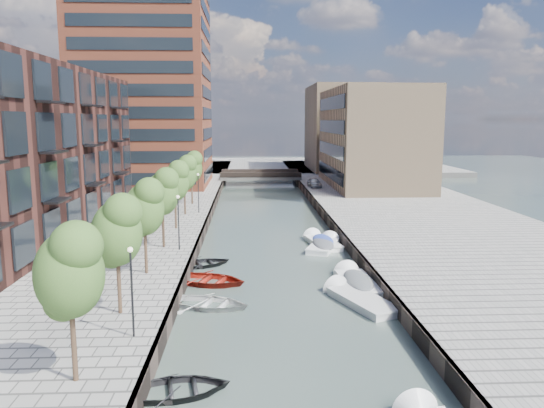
{
  "coord_description": "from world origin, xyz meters",
  "views": [
    {
      "loc": [
        -2.01,
        -14.81,
        10.63
      ],
      "look_at": [
        0.0,
        29.71,
        3.5
      ],
      "focal_mm": 35.0,
      "sensor_mm": 36.0,
      "label": 1
    }
  ],
  "objects": [
    {
      "name": "tree_5",
      "position": [
        -8.5,
        39.0,
        5.31
      ],
      "size": [
        2.5,
        2.5,
        5.95
      ],
      "color": "#382619",
      "rests_on": "quay_left"
    },
    {
      "name": "tree_2",
      "position": [
        -8.5,
        18.0,
        5.31
      ],
      "size": [
        2.5,
        2.5,
        5.95
      ],
      "color": "#382619",
      "rests_on": "quay_left"
    },
    {
      "name": "quay_wall_left",
      "position": [
        -6.1,
        40.0,
        0.5
      ],
      "size": [
        0.25,
        140.0,
        1.0
      ],
      "primitive_type": "cube",
      "color": "#332823",
      "rests_on": "ground"
    },
    {
      "name": "water",
      "position": [
        0.0,
        40.0,
        0.0
      ],
      "size": [
        300.0,
        300.0,
        0.0
      ],
      "primitive_type": "plane",
      "color": "#38473F",
      "rests_on": "ground"
    },
    {
      "name": "apartment_block",
      "position": [
        -20.0,
        30.0,
        8.0
      ],
      "size": [
        8.0,
        38.0,
        14.0
      ],
      "primitive_type": "cube",
      "color": "black",
      "rests_on": "quay_left"
    },
    {
      "name": "motorboat_4",
      "position": [
        4.33,
        28.2,
        0.22
      ],
      "size": [
        3.55,
        5.6,
        1.77
      ],
      "color": "white",
      "rests_on": "ground"
    },
    {
      "name": "tree_4",
      "position": [
        -8.5,
        32.0,
        5.31
      ],
      "size": [
        2.5,
        2.5,
        5.95
      ],
      "color": "#382619",
      "rests_on": "quay_left"
    },
    {
      "name": "tan_block_far",
      "position": [
        16.0,
        88.0,
        9.0
      ],
      "size": [
        12.0,
        20.0,
        16.0
      ],
      "primitive_type": "cube",
      "color": "tan",
      "rests_on": "quay_right"
    },
    {
      "name": "motorboat_1",
      "position": [
        4.93,
        18.06,
        0.22
      ],
      "size": [
        2.28,
        5.62,
        1.83
      ],
      "color": "white",
      "rests_on": "ground"
    },
    {
      "name": "tree_0",
      "position": [
        -8.5,
        4.0,
        5.31
      ],
      "size": [
        2.5,
        2.5,
        5.95
      ],
      "color": "#382619",
      "rests_on": "quay_left"
    },
    {
      "name": "sloop_3",
      "position": [
        -4.24,
        14.29,
        0.0
      ],
      "size": [
        5.31,
        4.47,
        0.94
      ],
      "primitive_type": "imported",
      "rotation": [
        0.0,
        0.0,
        1.26
      ],
      "color": "silver",
      "rests_on": "ground"
    },
    {
      "name": "lamp_1",
      "position": [
        -7.2,
        24.0,
        3.51
      ],
      "size": [
        0.24,
        0.24,
        4.12
      ],
      "color": "black",
      "rests_on": "quay_left"
    },
    {
      "name": "bridge",
      "position": [
        0.0,
        72.0,
        1.39
      ],
      "size": [
        13.0,
        6.0,
        1.3
      ],
      "color": "gray",
      "rests_on": "ground"
    },
    {
      "name": "lamp_0",
      "position": [
        -7.2,
        8.0,
        3.51
      ],
      "size": [
        0.24,
        0.24,
        4.12
      ],
      "color": "black",
      "rests_on": "quay_left"
    },
    {
      "name": "tower",
      "position": [
        -17.0,
        65.0,
        16.0
      ],
      "size": [
        18.0,
        18.0,
        30.0
      ],
      "primitive_type": "cube",
      "color": "#97452C",
      "rests_on": "quay_left"
    },
    {
      "name": "far_closure",
      "position": [
        0.0,
        100.0,
        0.5
      ],
      "size": [
        80.0,
        40.0,
        1.0
      ],
      "primitive_type": "cube",
      "color": "gray",
      "rests_on": "ground"
    },
    {
      "name": "tan_block_near",
      "position": [
        16.0,
        62.0,
        8.0
      ],
      "size": [
        12.0,
        25.0,
        14.0
      ],
      "primitive_type": "cube",
      "color": "tan",
      "rests_on": "quay_right"
    },
    {
      "name": "quay_right",
      "position": [
        16.0,
        40.0,
        0.5
      ],
      "size": [
        20.0,
        140.0,
        1.0
      ],
      "primitive_type": "cube",
      "color": "gray",
      "rests_on": "ground"
    },
    {
      "name": "sloop_1",
      "position": [
        -4.83,
        4.62,
        0.0
      ],
      "size": [
        4.69,
        3.74,
        0.87
      ],
      "primitive_type": "imported",
      "rotation": [
        0.0,
        0.0,
        1.76
      ],
      "color": "black",
      "rests_on": "ground"
    },
    {
      "name": "quay_wall_right",
      "position": [
        6.1,
        40.0,
        0.5
      ],
      "size": [
        0.25,
        140.0,
        1.0
      ],
      "primitive_type": "cube",
      "color": "#332823",
      "rests_on": "ground"
    },
    {
      "name": "lamp_2",
      "position": [
        -7.2,
        40.0,
        3.51
      ],
      "size": [
        0.24,
        0.24,
        4.12
      ],
      "color": "black",
      "rests_on": "quay_left"
    },
    {
      "name": "tree_1",
      "position": [
        -8.5,
        11.0,
        5.31
      ],
      "size": [
        2.5,
        2.5,
        5.95
      ],
      "color": "#382619",
      "rests_on": "quay_left"
    },
    {
      "name": "tree_6",
      "position": [
        -8.5,
        46.0,
        5.31
      ],
      "size": [
        2.5,
        2.5,
        5.95
      ],
      "color": "#382619",
      "rests_on": "quay_left"
    },
    {
      "name": "motorboat_3",
      "position": [
        4.2,
        29.38,
        0.22
      ],
      "size": [
        2.89,
        5.62,
        1.79
      ],
      "color": "white",
      "rests_on": "ground"
    },
    {
      "name": "sloop_4",
      "position": [
        -5.4,
        23.04,
        0.0
      ],
      "size": [
        4.97,
        4.29,
        0.86
      ],
      "primitive_type": "imported",
      "rotation": [
        0.0,
        0.0,
        1.94
      ],
      "color": "black",
      "rests_on": "ground"
    },
    {
      "name": "sloop_2",
      "position": [
        -4.64,
        18.7,
        0.0
      ],
      "size": [
        5.89,
        5.01,
        1.03
      ],
      "primitive_type": "imported",
      "rotation": [
        0.0,
        0.0,
        1.23
      ],
      "color": "maroon",
      "rests_on": "ground"
    },
    {
      "name": "car",
      "position": [
        7.5,
        60.55,
        1.66
      ],
      "size": [
        1.98,
        4.03,
        1.32
      ],
      "primitive_type": "imported",
      "rotation": [
        0.0,
        0.0,
        0.11
      ],
      "color": "silver",
      "rests_on": "quay_right"
    },
    {
      "name": "tree_3",
      "position": [
        -8.5,
        25.0,
        5.31
      ],
      "size": [
        2.5,
        2.5,
        5.95
      ],
      "color": "#382619",
      "rests_on": "quay_left"
    },
    {
      "name": "motorboat_2",
      "position": [
        4.28,
        14.9,
        0.11
      ],
      "size": [
        3.87,
        5.85,
        1.85
      ],
      "color": "silver",
      "rests_on": "ground"
    }
  ]
}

